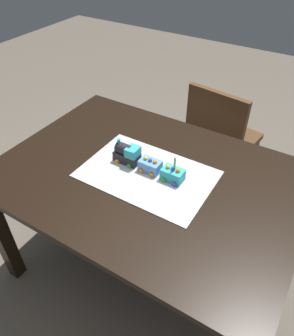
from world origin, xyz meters
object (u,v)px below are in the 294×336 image
Objects in this scene: dining_table at (147,191)px; cake_car_tanker_sky_blue at (150,166)px; birthday_candle at (175,162)px; chair at (220,139)px; cake_car_hopper_turquoise at (173,174)px; cake_locomotive at (127,154)px.

dining_table is 0.14m from cake_car_tanker_sky_blue.
birthday_candle reaches higher than cake_car_tanker_sky_blue.
dining_table is at bearing 93.76° from chair.
cake_car_tanker_sky_blue is 1.67× the size of birthday_candle.
dining_table is 1.63× the size of chair.
dining_table is 0.19m from cake_car_hopper_turquoise.
dining_table is at bearing -90.64° from cake_car_tanker_sky_blue.
cake_car_hopper_turquoise reaches higher than dining_table.
chair is 8.60× the size of cake_car_tanker_sky_blue.
cake_car_tanker_sky_blue is (-0.06, -0.81, 0.30)m from chair.
chair is 8.60× the size of cake_car_hopper_turquoise.
birthday_candle is at bearing -0.00° from cake_car_hopper_turquoise.
birthday_candle is at bearing -0.00° from cake_car_tanker_sky_blue.
dining_table is 14.00× the size of cake_car_tanker_sky_blue.
dining_table is 0.21m from cake_locomotive.
cake_car_tanker_sky_blue is at bearing 0.00° from cake_locomotive.
chair reaches higher than cake_car_tanker_sky_blue.
chair is at bearing 93.79° from cake_car_hopper_turquoise.
cake_car_hopper_turquoise is (0.12, 0.00, 0.00)m from cake_car_tanker_sky_blue.
cake_car_hopper_turquoise is 1.67× the size of birthday_candle.
cake_locomotive is 0.13m from cake_car_tanker_sky_blue.
birthday_candle reaches higher than dining_table.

